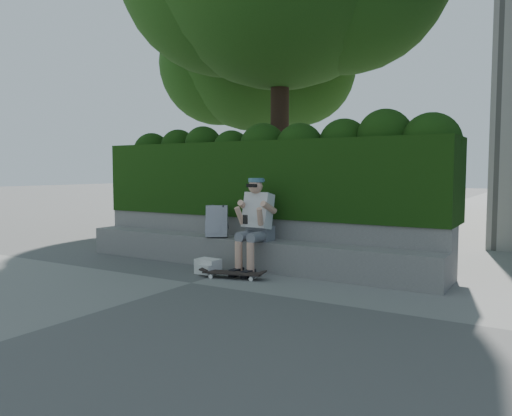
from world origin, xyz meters
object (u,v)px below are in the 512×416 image
Objects in this scene: backpack_plaid at (217,222)px; person at (256,221)px; backpack_ground at (208,266)px; skateboard at (233,273)px.

person is at bearing -37.45° from backpack_plaid.
backpack_ground is at bearing -98.11° from backpack_plaid.
backpack_plaid is 1.46× the size of backpack_ground.
backpack_plaid reaches higher than skateboard.
skateboard is at bearing -72.64° from backpack_plaid.
backpack_ground is at bearing -137.73° from person.
backpack_ground is (-0.48, 0.08, 0.04)m from skateboard.
backpack_plaid reaches higher than backpack_ground.
skateboard is at bearing -5.77° from backpack_ground.
person is 0.88m from skateboard.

